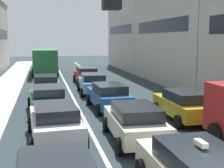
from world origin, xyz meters
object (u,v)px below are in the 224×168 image
Objects in this scene: wagon_left_lane_second at (55,121)px; sedan_right_lane_behind_truck at (184,104)px; sedan_left_lane_fourth at (46,84)px; hatchback_centre_lane_third at (109,96)px; bus_mid_queue_primary at (44,59)px; coupe_centre_lane_fourth at (93,83)px; sedan_left_lane_third at (47,98)px; sedan_centre_lane_second at (135,122)px; sedan_centre_lane_fifth at (86,75)px.

wagon_left_lane_second is 6.76m from sedan_right_lane_behind_truck.
wagon_left_lane_second is 10.52m from sedan_left_lane_fourth.
bus_mid_queue_primary reaches higher than hatchback_centre_lane_third.
coupe_centre_lane_fourth is 0.41× the size of bus_mid_queue_primary.
bus_mid_queue_primary is at bearing -3.33° from wagon_left_lane_second.
wagon_left_lane_second and coupe_centre_lane_fourth have the same top height.
sedan_right_lane_behind_truck is (3.21, -3.23, 0.00)m from hatchback_centre_lane_third.
hatchback_centre_lane_third is at bearing -36.12° from wagon_left_lane_second.
coupe_centre_lane_fourth is 9.34m from sedan_right_lane_behind_truck.
bus_mid_queue_primary is at bearing 16.50° from sedan_right_lane_behind_truck.
wagon_left_lane_second and sedan_left_lane_third have the same top height.
wagon_left_lane_second and sedan_right_lane_behind_truck have the same top height.
sedan_left_lane_third is 1.02× the size of sedan_right_lane_behind_truck.
hatchback_centre_lane_third is 1.00× the size of coupe_centre_lane_fourth.
sedan_centre_lane_second is 25.93m from bus_mid_queue_primary.
bus_mid_queue_primary reaches higher than sedan_centre_lane_fifth.
wagon_left_lane_second is 1.00× the size of sedan_left_lane_third.
bus_mid_queue_primary is (-3.50, 19.80, 0.96)m from hatchback_centre_lane_third.
hatchback_centre_lane_third is 20.13m from bus_mid_queue_primary.
bus_mid_queue_primary reaches higher than sedan_left_lane_fourth.
sedan_right_lane_behind_truck is at bearing -49.93° from sedan_centre_lane_second.
sedan_left_lane_fourth is at bearing 144.92° from sedan_centre_lane_fifth.
sedan_left_lane_fourth is at bearing 18.36° from sedan_centre_lane_second.
sedan_centre_lane_second is 1.00× the size of hatchback_centre_lane_third.
wagon_left_lane_second is 0.42× the size of bus_mid_queue_primary.
sedan_left_lane_fourth is at bearing 94.40° from coupe_centre_lane_fourth.
sedan_left_lane_third and sedan_left_lane_fourth have the same top height.
bus_mid_queue_primary is (-3.33, 25.70, 0.96)m from sedan_centre_lane_second.
sedan_left_lane_fourth and sedan_centre_lane_fifth have the same top height.
bus_mid_queue_primary is (-0.23, 24.98, 0.96)m from wagon_left_lane_second.
sedan_centre_lane_second is 11.40m from coupe_centre_lane_fourth.
sedan_centre_lane_second is 1.01× the size of sedan_left_lane_fourth.
bus_mid_queue_primary reaches higher than sedan_centre_lane_second.
hatchback_centre_lane_third is at bearing -146.45° from sedan_left_lane_fourth.
bus_mid_queue_primary is (-6.70, 23.03, 0.96)m from sedan_right_lane_behind_truck.
sedan_right_lane_behind_truck is (6.70, -3.07, 0.00)m from sedan_left_lane_third.
sedan_centre_lane_fifth is (0.31, 16.61, 0.00)m from sedan_centre_lane_second.
wagon_left_lane_second is (-3.11, 0.72, 0.00)m from sedan_centre_lane_second.
sedan_right_lane_behind_truck is 0.41× the size of bus_mid_queue_primary.
sedan_right_lane_behind_truck is 24.01m from bus_mid_queue_primary.
sedan_left_lane_third is (-0.22, 5.02, 0.00)m from wagon_left_lane_second.
sedan_left_lane_third is at bearing 150.65° from coupe_centre_lane_fourth.
sedan_centre_lane_second is 4.30m from sedan_right_lane_behind_truck.
hatchback_centre_lane_third is 1.01× the size of sedan_left_lane_fourth.
bus_mid_queue_primary is (-3.64, 9.08, 0.96)m from sedan_centre_lane_fifth.
sedan_centre_lane_second and hatchback_centre_lane_third have the same top height.
sedan_right_lane_behind_truck is (6.48, 1.94, 0.00)m from wagon_left_lane_second.
sedan_left_lane_third and sedan_centre_lane_fifth have the same top height.
wagon_left_lane_second is at bearing 179.87° from bus_mid_queue_primary.
coupe_centre_lane_fourth is 1.01× the size of sedan_left_lane_fourth.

